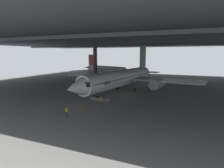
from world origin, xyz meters
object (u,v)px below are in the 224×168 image
(traffic_cone_orange, at_px, (81,106))
(baggage_tug, at_px, (152,85))
(airplane_distant, at_px, (105,69))
(airplane_main, at_px, (122,78))
(boarding_stairs, at_px, (100,97))
(crew_worker_near_nose, at_px, (66,111))
(crew_worker_by_stairs, at_px, (101,100))

(traffic_cone_orange, xyz_separation_m, baggage_tug, (6.93, 28.21, 0.23))
(airplane_distant, relative_size, baggage_tug, 11.39)
(airplane_main, distance_m, baggage_tug, 12.29)
(traffic_cone_orange, bearing_deg, boarding_stairs, 83.59)
(crew_worker_near_nose, distance_m, traffic_cone_orange, 5.54)
(airplane_main, distance_m, boarding_stairs, 11.60)
(boarding_stairs, xyz_separation_m, airplane_distant, (-19.68, 43.18, 2.35))
(crew_worker_by_stairs, xyz_separation_m, airplane_distant, (-21.65, 46.73, 2.10))
(boarding_stairs, bearing_deg, traffic_cone_orange, -96.41)
(boarding_stairs, relative_size, crew_worker_near_nose, 2.99)
(baggage_tug, bearing_deg, airplane_main, -117.70)
(crew_worker_near_nose, height_order, crew_worker_by_stairs, crew_worker_by_stairs)
(crew_worker_near_nose, distance_m, airplane_distant, 58.59)
(airplane_main, distance_m, airplane_distant, 37.91)
(boarding_stairs, height_order, baggage_tug, boarding_stairs)
(airplane_distant, relative_size, traffic_cone_orange, 47.13)
(crew_worker_near_nose, bearing_deg, airplane_distant, 109.80)
(crew_worker_by_stairs, bearing_deg, crew_worker_near_nose, -102.28)
(boarding_stairs, distance_m, baggage_tug, 22.60)
(airplane_main, bearing_deg, traffic_cone_orange, -94.56)
(crew_worker_near_nose, xyz_separation_m, traffic_cone_orange, (-0.88, 5.44, -0.64))
(airplane_main, distance_m, crew_worker_near_nose, 23.28)
(airplane_main, relative_size, crew_worker_near_nose, 24.91)
(crew_worker_near_nose, xyz_separation_m, baggage_tug, (6.06, 33.64, -0.40))
(airplane_main, height_order, baggage_tug, airplane_main)
(boarding_stairs, height_order, crew_worker_near_nose, boarding_stairs)
(crew_worker_by_stairs, relative_size, traffic_cone_orange, 2.90)
(airplane_main, xyz_separation_m, traffic_cone_orange, (-1.41, -17.68, -3.36))
(boarding_stairs, xyz_separation_m, traffic_cone_orange, (-0.73, -6.48, -0.46))
(boarding_stairs, distance_m, airplane_distant, 47.51)
(boarding_stairs, distance_m, crew_worker_by_stairs, 4.07)
(crew_worker_by_stairs, height_order, baggage_tug, crew_worker_by_stairs)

